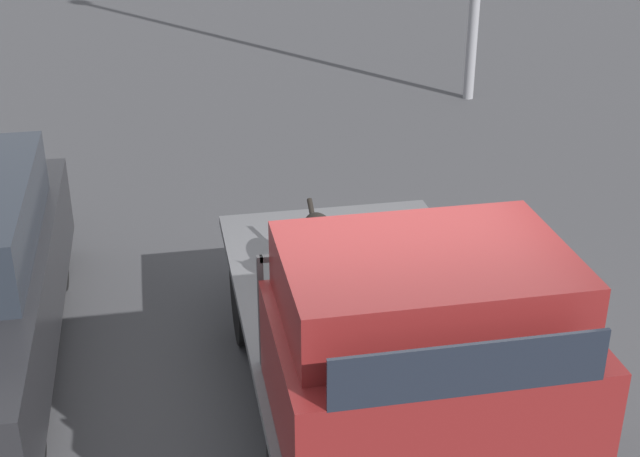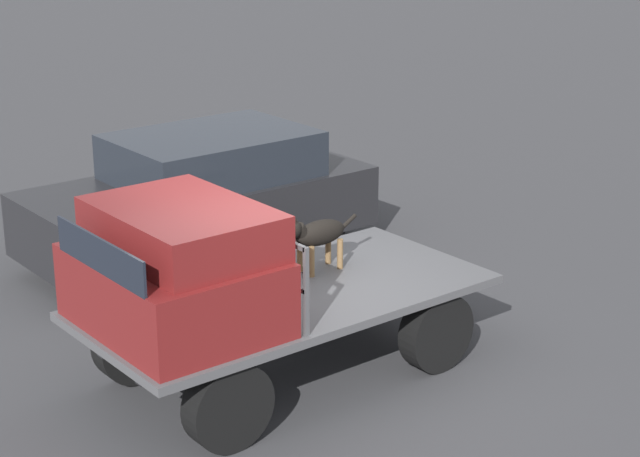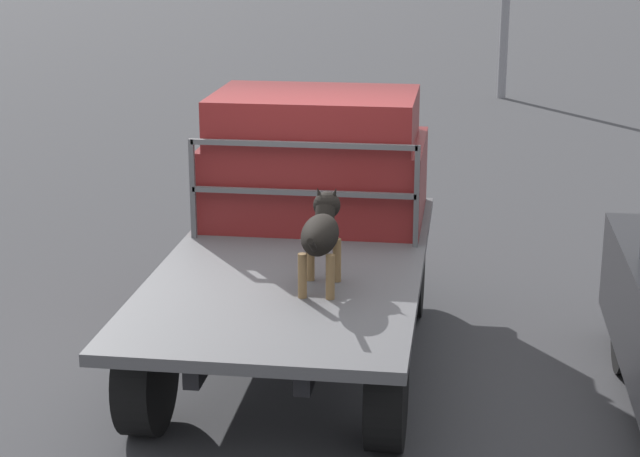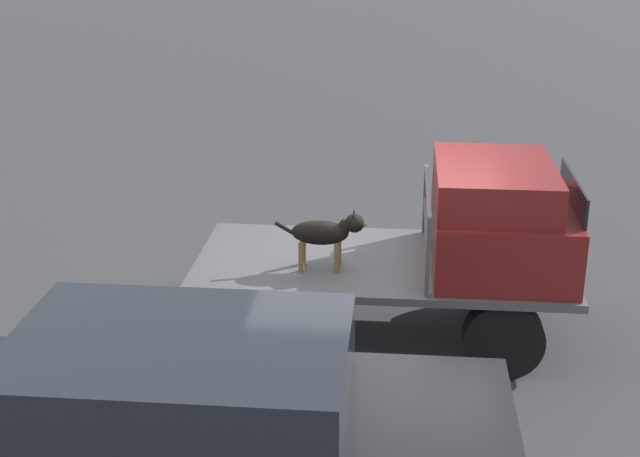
# 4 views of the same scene
# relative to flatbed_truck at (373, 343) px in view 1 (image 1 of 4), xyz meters

# --- Properties ---
(ground_plane) EXTENTS (80.00, 80.00, 0.00)m
(ground_plane) POSITION_rel_flatbed_truck_xyz_m (0.00, 0.00, -0.61)
(ground_plane) COLOR #38383A
(flatbed_truck) EXTENTS (3.88, 1.91, 0.84)m
(flatbed_truck) POSITION_rel_flatbed_truck_xyz_m (0.00, 0.00, 0.00)
(flatbed_truck) COLOR black
(flatbed_truck) RESTS_ON ground
(truck_cab) EXTENTS (1.38, 1.79, 1.07)m
(truck_cab) POSITION_rel_flatbed_truck_xyz_m (1.17, 0.00, 0.74)
(truck_cab) COLOR maroon
(truck_cab) RESTS_ON flatbed_truck
(truck_headboard) EXTENTS (0.04, 1.79, 0.80)m
(truck_headboard) POSITION_rel_flatbed_truck_xyz_m (0.44, 0.00, 0.77)
(truck_headboard) COLOR #4C4C4F
(truck_headboard) RESTS_ON flatbed_truck
(dog) EXTENTS (0.95, 0.25, 0.64)m
(dog) POSITION_rel_flatbed_truck_xyz_m (-0.55, -0.28, 0.63)
(dog) COLOR brown
(dog) RESTS_ON flatbed_truck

